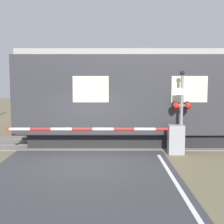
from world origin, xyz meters
TOP-DOWN VIEW (x-y plane):
  - ground_plane at (0.00, 0.00)m, footprint 80.00×80.00m
  - track_bed at (0.00, 3.34)m, footprint 36.00×3.20m
  - train at (4.00, 3.34)m, footprint 14.37×2.85m
  - crossing_barrier at (2.70, 1.25)m, footprint 6.81×0.44m
  - signal_post at (3.60, 1.41)m, footprint 0.76×0.26m

SIDE VIEW (x-z plane):
  - ground_plane at x=0.00m, z-range 0.00..0.00m
  - track_bed at x=0.00m, z-range -0.04..0.09m
  - crossing_barrier at x=2.70m, z-range 0.09..1.22m
  - signal_post at x=3.60m, z-range 0.22..3.42m
  - train at x=4.00m, z-range 0.05..4.16m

